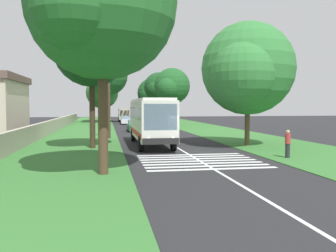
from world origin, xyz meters
TOP-DOWN VIEW (x-y plane):
  - ground at (0.00, 0.00)m, footprint 160.00×160.00m
  - grass_verge_left at (15.00, 8.20)m, footprint 120.00×8.00m
  - grass_verge_right at (15.00, -8.20)m, footprint 120.00×8.00m
  - centre_line at (15.00, 0.00)m, footprint 110.00×0.16m
  - coach_bus at (4.66, 1.80)m, footprint 11.16×2.62m
  - zebra_crossing at (-4.13, 0.00)m, footprint 5.85×6.80m
  - trailing_car_0 at (20.67, 1.79)m, footprint 4.30×1.78m
  - trailing_car_1 at (29.63, -1.84)m, footprint 4.30×1.78m
  - trailing_car_2 at (38.56, 1.94)m, footprint 4.30×1.78m
  - trailing_minibus_0 at (48.45, 1.78)m, footprint 6.00×2.14m
  - roadside_tree_left_0 at (-7.31, 5.60)m, footprint 7.78×6.85m
  - roadside_tree_left_1 at (44.11, 5.22)m, footprint 9.42×7.49m
  - roadside_tree_left_2 at (50.55, 6.17)m, footprint 7.44×6.51m
  - roadside_tree_left_3 at (3.15, 6.46)m, footprint 6.33×5.62m
  - roadside_tree_right_0 at (51.70, -5.57)m, footprint 7.16×6.23m
  - roadside_tree_right_1 at (2.83, -5.49)m, footprint 8.59×7.28m
  - roadside_tree_right_2 at (62.39, -5.59)m, footprint 8.32×7.25m
  - roadside_tree_right_3 at (33.43, -5.07)m, footprint 6.86×5.78m
  - utility_pole at (11.09, 5.02)m, footprint 0.24×1.40m
  - roadside_wall at (20.00, 11.60)m, footprint 70.00×0.40m
  - pedestrian at (-3.98, -5.53)m, footprint 0.34×0.34m

SIDE VIEW (x-z plane):
  - ground at x=0.00m, z-range 0.00..0.00m
  - zebra_crossing at x=-4.13m, z-range 0.00..0.01m
  - centre_line at x=15.00m, z-range 0.00..0.01m
  - grass_verge_left at x=15.00m, z-range 0.00..0.04m
  - grass_verge_right at x=15.00m, z-range 0.00..0.04m
  - trailing_car_0 at x=20.67m, z-range -0.05..1.38m
  - trailing_car_1 at x=29.63m, z-range -0.05..1.38m
  - trailing_car_2 at x=38.56m, z-range -0.05..1.38m
  - roadside_wall at x=20.00m, z-range 0.04..1.53m
  - pedestrian at x=-3.98m, z-range 0.06..1.75m
  - trailing_minibus_0 at x=48.45m, z-range 0.28..2.81m
  - coach_bus at x=4.66m, z-range 0.28..4.01m
  - utility_pole at x=11.09m, z-range 0.18..7.65m
  - roadside_tree_left_2 at x=50.55m, z-range 1.16..10.22m
  - roadside_tree_right_1 at x=2.83m, z-range 1.07..10.77m
  - roadside_tree_right_2 at x=62.39m, z-range 1.10..10.82m
  - roadside_tree_right_3 at x=33.43m, z-range 1.58..10.77m
  - roadside_tree_right_0 at x=51.70m, z-range 1.83..11.96m
  - roadside_tree_left_3 at x=3.15m, z-range 2.17..12.33m
  - roadside_tree_left_0 at x=-7.31m, z-range 2.05..13.23m
  - roadside_tree_left_1 at x=44.11m, z-range 2.29..14.78m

